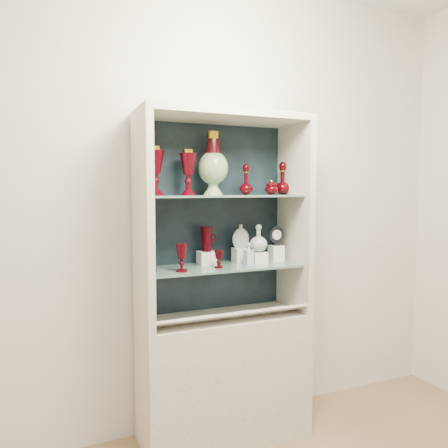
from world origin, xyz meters
name	(u,v)px	position (x,y,z in m)	size (l,w,h in m)	color
wall_back	(210,206)	(0.00, 1.75, 1.40)	(3.50, 0.02, 2.80)	beige
cabinet_base	(224,377)	(0.00, 1.53, 0.38)	(1.00, 0.40, 0.75)	#B9B09D
cabinet_back_panel	(212,218)	(0.00, 1.72, 1.32)	(0.98, 0.02, 1.15)	black
cabinet_side_left	(143,222)	(-0.48, 1.53, 1.32)	(0.04, 0.40, 1.15)	#B9B09D
cabinet_side_right	(294,218)	(0.48, 1.53, 1.32)	(0.04, 0.40, 1.15)	#B9B09D
cabinet_top_cap	(224,117)	(0.00, 1.53, 1.92)	(1.00, 0.40, 0.04)	#B9B09D
shelf_lower	(223,267)	(0.00, 1.55, 1.04)	(0.92, 0.34, 0.01)	slate
shelf_upper	(223,196)	(0.00, 1.55, 1.46)	(0.92, 0.34, 0.01)	slate
label_ledge	(231,316)	(0.00, 1.42, 0.78)	(0.92, 0.18, 0.01)	#B9B09D
label_card_0	(189,319)	(-0.26, 1.42, 0.80)	(0.10, 0.07, 0.00)	white
label_card_1	(240,312)	(0.06, 1.42, 0.80)	(0.10, 0.07, 0.00)	white
label_card_2	(274,308)	(0.28, 1.42, 0.80)	(0.10, 0.07, 0.00)	white
label_card_3	(203,317)	(-0.17, 1.42, 0.80)	(0.10, 0.07, 0.00)	white
pedestal_lamp_left	(155,171)	(-0.39, 1.60, 1.61)	(0.10, 0.10, 0.27)	#400209
pedestal_lamp_right	(188,172)	(-0.20, 1.58, 1.60)	(0.10, 0.10, 0.26)	#400209
enamel_urn	(213,163)	(-0.04, 1.59, 1.65)	(0.18, 0.18, 0.37)	#104328
ruby_decanter_a	(246,177)	(0.16, 1.57, 1.57)	(0.08, 0.08, 0.21)	#3A0003
ruby_decanter_b	(282,177)	(0.43, 1.60, 1.58)	(0.09, 0.09, 0.22)	#3A0003
lidded_bowl	(271,187)	(0.31, 1.53, 1.52)	(0.08, 0.08, 0.09)	#3A0003
cobalt_goblet	(150,256)	(-0.44, 1.53, 1.14)	(0.07, 0.07, 0.18)	#081A40
ruby_goblet_tall	(182,258)	(-0.28, 1.46, 1.13)	(0.06, 0.06, 0.15)	#400209
ruby_goblet_small	(219,259)	(-0.05, 1.49, 1.10)	(0.05, 0.05, 0.10)	#3A0003
riser_ruby_pitcher	(207,258)	(-0.08, 1.62, 1.09)	(0.10, 0.10, 0.08)	silver
ruby_pitcher	(207,239)	(-0.08, 1.62, 1.21)	(0.11, 0.07, 0.15)	#400209
clear_square_bottle	(248,254)	(0.15, 1.50, 1.12)	(0.05, 0.05, 0.14)	#A2B3BE
riser_flat_flask	(241,255)	(0.15, 1.62, 1.09)	(0.09, 0.09, 0.09)	silver
flat_flask	(241,236)	(0.15, 1.62, 1.22)	(0.11, 0.04, 0.15)	#ADBAC0
riser_clear_round_decanter	(258,258)	(0.23, 1.54, 1.08)	(0.09, 0.09, 0.07)	silver
clear_round_decanter	(259,239)	(0.23, 1.54, 1.20)	(0.11, 0.11, 0.16)	#A2B3BE
riser_cameo_medallion	(276,253)	(0.37, 1.57, 1.10)	(0.08, 0.08, 0.10)	silver
cameo_medallion	(276,236)	(0.37, 1.57, 1.21)	(0.10, 0.04, 0.12)	black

